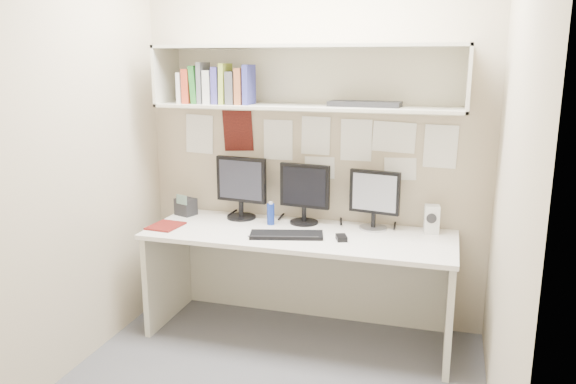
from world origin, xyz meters
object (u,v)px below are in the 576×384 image
(desk, at_px, (299,284))
(monitor_right, at_px, (374,197))
(maroon_notebook, at_px, (166,226))
(desk_phone, at_px, (186,206))
(monitor_center, at_px, (305,191))
(monitor_left, at_px, (241,185))
(keyboard, at_px, (287,235))
(speaker, at_px, (432,219))

(desk, xyz_separation_m, monitor_right, (0.45, 0.22, 0.58))
(maroon_notebook, xyz_separation_m, desk_phone, (-0.00, 0.31, 0.06))
(monitor_center, xyz_separation_m, desk_phone, (-0.88, -0.04, -0.17))
(monitor_left, distance_m, monitor_center, 0.46)
(monitor_left, height_order, keyboard, monitor_left)
(monitor_center, xyz_separation_m, keyboard, (-0.03, -0.33, -0.22))
(desk_phone, bearing_deg, speaker, 21.98)
(maroon_notebook, bearing_deg, keyboard, 6.44)
(monitor_right, height_order, speaker, monitor_right)
(maroon_notebook, bearing_deg, desk_phone, 95.74)
(monitor_center, xyz_separation_m, speaker, (0.85, 0.01, -0.14))
(speaker, bearing_deg, keyboard, -166.67)
(keyboard, bearing_deg, speaker, 6.99)
(desk, distance_m, monitor_center, 0.63)
(keyboard, bearing_deg, monitor_right, 19.14)
(keyboard, height_order, speaker, speaker)
(speaker, bearing_deg, monitor_left, 172.42)
(monitor_left, xyz_separation_m, speaker, (1.31, 0.01, -0.15))
(keyboard, distance_m, maroon_notebook, 0.84)
(monitor_center, height_order, keyboard, monitor_center)
(maroon_notebook, bearing_deg, speaker, 16.95)
(desk, bearing_deg, speaker, 15.48)
(monitor_center, distance_m, keyboard, 0.40)
(monitor_left, relative_size, keyboard, 0.94)
(desk, height_order, keyboard, keyboard)
(monitor_left, xyz_separation_m, monitor_right, (0.94, 0.00, -0.02))
(monitor_left, height_order, monitor_right, monitor_left)
(keyboard, bearing_deg, monitor_left, 127.95)
(maroon_notebook, relative_size, desk_phone, 1.43)
(desk, bearing_deg, monitor_left, 155.64)
(monitor_center, xyz_separation_m, maroon_notebook, (-0.87, -0.35, -0.22))
(maroon_notebook, bearing_deg, monitor_center, 27.11)
(monitor_left, relative_size, speaker, 2.37)
(monitor_center, bearing_deg, keyboard, -87.84)
(desk, distance_m, speaker, 0.97)
(monitor_center, bearing_deg, monitor_left, -172.75)
(desk, distance_m, monitor_right, 0.77)
(monitor_right, bearing_deg, desk_phone, -168.54)
(monitor_center, relative_size, speaker, 2.23)
(monitor_right, distance_m, keyboard, 0.64)
(monitor_center, bearing_deg, desk_phone, -170.08)
(monitor_center, distance_m, monitor_right, 0.48)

